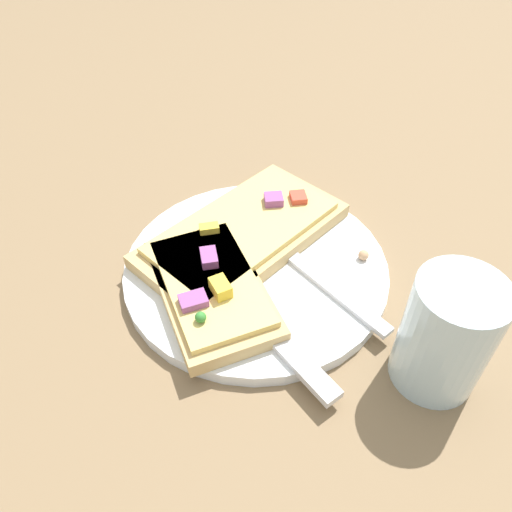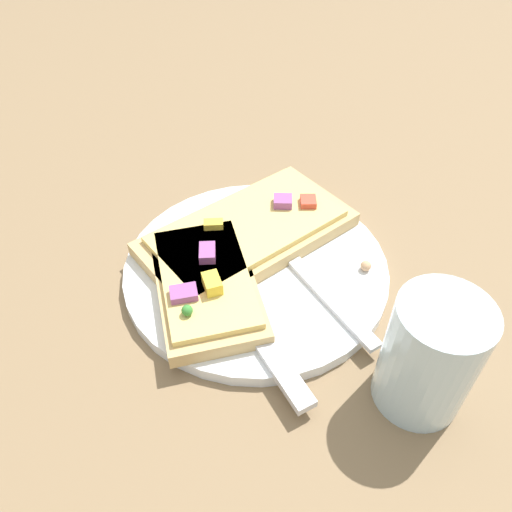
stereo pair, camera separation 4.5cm
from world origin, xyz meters
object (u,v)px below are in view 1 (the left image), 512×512
at_px(drinking_glass, 446,335).
at_px(fork, 296,259).
at_px(plate, 256,268).
at_px(knife, 259,320).
at_px(pizza_slice_corner, 211,288).
at_px(pizza_slice_main, 247,232).

bearing_deg(drinking_glass, fork, -69.69).
height_order(plate, fork, fork).
xyz_separation_m(plate, fork, (-0.03, 0.01, 0.01)).
bearing_deg(knife, pizza_slice_corner, 17.87).
bearing_deg(drinking_glass, pizza_slice_main, -65.91).
bearing_deg(knife, drinking_glass, -143.55).
distance_m(pizza_slice_main, drinking_glass, 0.20).
relative_size(plate, pizza_slice_main, 1.08).
relative_size(plate, pizza_slice_corner, 1.67).
bearing_deg(pizza_slice_main, plate, -121.61).
height_order(fork, knife, knife).
xyz_separation_m(plate, drinking_glass, (-0.09, 0.15, 0.04)).
relative_size(plate, knife, 1.14).
distance_m(plate, drinking_glass, 0.18).
relative_size(plate, drinking_glass, 2.49).
distance_m(fork, knife, 0.08).
height_order(pizza_slice_corner, drinking_glass, drinking_glass).
distance_m(knife, drinking_glass, 0.14).
bearing_deg(fork, pizza_slice_corner, 79.59).
bearing_deg(pizza_slice_main, fork, -80.30).
xyz_separation_m(plate, knife, (0.02, 0.06, 0.01)).
distance_m(fork, drinking_glass, 0.15).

